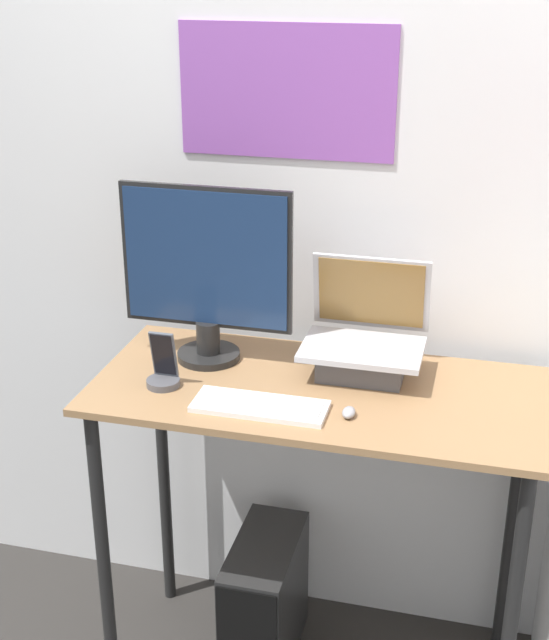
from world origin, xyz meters
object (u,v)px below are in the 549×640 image
object	(u,v)px
mouse	(349,412)
computer_tower	(265,601)
cell_phone	(163,372)
laptop	(364,346)
keyboard	(260,406)
monitor	(207,277)

from	to	relation	value
mouse	computer_tower	bearing A→B (deg)	145.91
cell_phone	computer_tower	bearing A→B (deg)	29.47
laptop	mouse	size ratio (longest dim) A/B	6.21
mouse	computer_tower	world-z (taller)	mouse
keyboard	computer_tower	distance (m)	0.81
cell_phone	computer_tower	world-z (taller)	cell_phone
keyboard	cell_phone	xyz separation A→B (m)	(-0.28, 0.06, 0.03)
mouse	cell_phone	world-z (taller)	cell_phone
keyboard	cell_phone	bearing A→B (deg)	167.33
mouse	cell_phone	xyz separation A→B (m)	(-0.50, 0.05, 0.03)
laptop	keyboard	world-z (taller)	laptop
monitor	cell_phone	world-z (taller)	monitor
monitor	mouse	world-z (taller)	monitor
laptop	keyboard	size ratio (longest dim) A/B	0.95
laptop	mouse	distance (m)	0.26
keyboard	mouse	size ratio (longest dim) A/B	6.54
keyboard	computer_tower	bearing A→B (deg)	102.69
computer_tower	cell_phone	bearing A→B (deg)	-150.53
cell_phone	mouse	bearing A→B (deg)	-5.33
mouse	cell_phone	distance (m)	0.51
monitor	laptop	bearing A→B (deg)	2.67
cell_phone	keyboard	bearing A→B (deg)	-12.67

